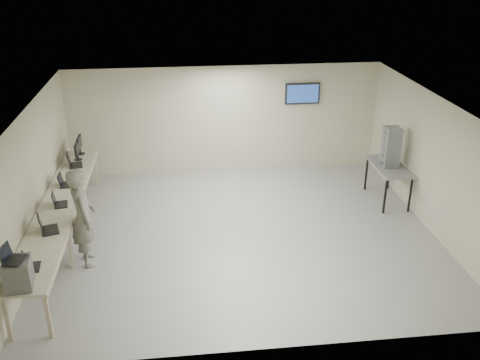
{
  "coord_description": "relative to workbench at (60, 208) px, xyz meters",
  "views": [
    {
      "loc": [
        -1.17,
        -9.72,
        5.6
      ],
      "look_at": [
        0.0,
        0.2,
        1.15
      ],
      "focal_mm": 40.0,
      "sensor_mm": 36.0,
      "label": 1
    }
  ],
  "objects": [
    {
      "name": "soldier",
      "position": [
        0.56,
        -0.72,
        0.14
      ],
      "size": [
        0.65,
        0.81,
        1.92
      ],
      "primitive_type": "imported",
      "rotation": [
        0.0,
        0.0,
        1.87
      ],
      "color": "#676E5B",
      "rests_on": "ground"
    },
    {
      "name": "laptop_3",
      "position": [
        -0.07,
        0.91,
        0.14
      ],
      "size": [
        0.29,
        0.35,
        0.27
      ],
      "rotation": [
        0.0,
        0.0,
        0.01
      ],
      "color": "black",
      "rests_on": "workbench"
    },
    {
      "name": "monitor_far",
      "position": [
        -0.01,
        2.75,
        0.34
      ],
      "size": [
        0.2,
        0.45,
        0.45
      ],
      "color": "black",
      "rests_on": "workbench"
    },
    {
      "name": "laptop_2",
      "position": [
        -0.02,
        -0.03,
        0.14
      ],
      "size": [
        0.33,
        0.37,
        0.26
      ],
      "rotation": [
        0.0,
        0.0,
        0.16
      ],
      "color": "black",
      "rests_on": "workbench"
    },
    {
      "name": "room",
      "position": [
        3.62,
        0.06,
        0.58
      ],
      "size": [
        8.01,
        7.01,
        2.81
      ],
      "color": "#B4B4B2",
      "rests_on": "ground"
    },
    {
      "name": "equipment_box",
      "position": [
        -0.06,
        -2.75,
        0.3
      ],
      "size": [
        0.43,
        0.48,
        0.45
      ],
      "primitive_type": "cube",
      "rotation": [
        0.0,
        0.0,
        0.12
      ],
      "color": "slate",
      "rests_on": "workbench"
    },
    {
      "name": "laptop_0",
      "position": [
        -0.05,
        -2.25,
        0.14
      ],
      "size": [
        0.3,
        0.35,
        0.25
      ],
      "rotation": [
        0.0,
        0.0,
        0.12
      ],
      "color": "black",
      "rests_on": "workbench"
    },
    {
      "name": "monitor_near",
      "position": [
        -0.01,
        2.37,
        0.33
      ],
      "size": [
        0.19,
        0.42,
        0.42
      ],
      "color": "black",
      "rests_on": "workbench"
    },
    {
      "name": "side_table",
      "position": [
        7.19,
        1.2,
        -0.02
      ],
      "size": [
        0.69,
        1.47,
        0.88
      ],
      "color": "gray",
      "rests_on": "ground"
    },
    {
      "name": "storage_bins",
      "position": [
        7.17,
        1.2,
        0.52
      ],
      "size": [
        0.35,
        0.39,
        0.93
      ],
      "color": "gray",
      "rests_on": "side_table"
    },
    {
      "name": "workbench",
      "position": [
        0.0,
        0.0,
        0.0
      ],
      "size": [
        0.76,
        6.0,
        0.9
      ],
      "color": "beige",
      "rests_on": "ground"
    },
    {
      "name": "laptop_on_box",
      "position": [
        -0.11,
        -2.75,
        0.6
      ],
      "size": [
        0.34,
        0.38,
        0.26
      ],
      "rotation": [
        0.0,
        0.0,
        -0.21
      ],
      "color": "black",
      "rests_on": "equipment_box"
    },
    {
      "name": "laptop_1",
      "position": [
        -0.03,
        -1.05,
        0.15
      ],
      "size": [
        0.43,
        0.46,
        0.31
      ],
      "rotation": [
        0.0,
        0.0,
        0.3
      ],
      "color": "black",
      "rests_on": "workbench"
    },
    {
      "name": "laptop_4",
      "position": [
        -0.06,
        2.0,
        0.15
      ],
      "size": [
        0.39,
        0.44,
        0.31
      ],
      "rotation": [
        0.0,
        0.0,
        0.18
      ],
      "color": "black",
      "rests_on": "workbench"
    }
  ]
}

